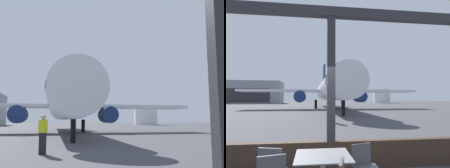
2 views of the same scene
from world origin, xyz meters
TOP-DOWN VIEW (x-y plane):
  - ground_plane at (0.00, 40.00)m, footprint 220.00×220.00m
  - airplane at (2.82, 29.44)m, footprint 29.98×36.11m
  - ground_crew_worker at (1.07, 9.53)m, footprint 0.40×0.57m
  - fuel_storage_tank at (29.11, 75.58)m, footprint 7.00×7.00m

SIDE VIEW (x-z plane):
  - ground_plane at x=0.00m, z-range 0.00..0.00m
  - ground_crew_worker at x=1.07m, z-range 0.03..1.77m
  - fuel_storage_tank at x=29.11m, z-range 0.00..5.73m
  - airplane at x=2.82m, z-range -1.74..8.51m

